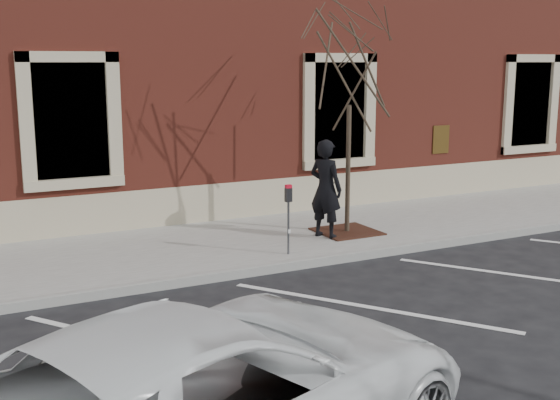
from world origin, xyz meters
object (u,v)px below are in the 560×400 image
man (326,189)px  white_truck (200,399)px  sapling (350,69)px  parking_meter (288,206)px

man → white_truck: (-4.97, -6.32, -0.35)m
man → white_truck: 8.05m
sapling → man: bearing=-166.4°
sapling → white_truck: size_ratio=0.85×
sapling → parking_meter: bearing=-153.2°
man → parking_meter: man is taller
parking_meter → sapling: size_ratio=0.27×
sapling → white_truck: sapling is taller
man → parking_meter: (-1.22, -0.77, -0.09)m
parking_meter → white_truck: bearing=-99.7°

